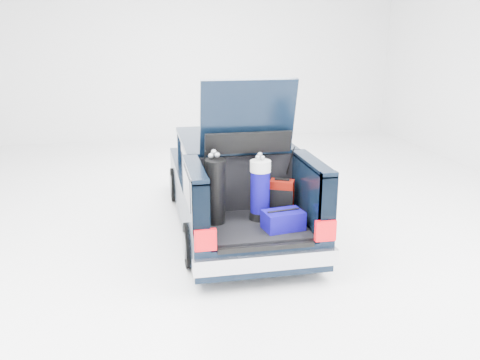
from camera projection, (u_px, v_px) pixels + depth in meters
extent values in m
plane|color=white|center=(234.00, 225.00, 8.30)|extent=(14.00, 14.00, 0.00)
cube|color=black|center=(227.00, 185.00, 8.76)|extent=(1.75, 3.00, 0.70)
cube|color=black|center=(214.00, 167.00, 10.27)|extent=(1.70, 0.30, 0.50)
cube|color=#AFAFB6|center=(213.00, 169.00, 10.42)|extent=(1.72, 0.10, 0.22)
cube|color=black|center=(232.00, 157.00, 8.12)|extent=(1.55, 1.95, 0.54)
cube|color=black|center=(232.00, 139.00, 8.03)|extent=(1.62, 2.05, 0.06)
cube|color=black|center=(254.00, 242.00, 6.79)|extent=(1.75, 1.30, 0.40)
cube|color=black|center=(254.00, 226.00, 6.74)|extent=(1.32, 1.18, 0.05)
cube|color=black|center=(196.00, 202.00, 6.46)|extent=(0.20, 1.30, 0.85)
cube|color=black|center=(312.00, 194.00, 6.75)|extent=(0.20, 1.30, 0.85)
cube|color=black|center=(195.00, 169.00, 6.34)|extent=(0.20, 1.30, 0.06)
cube|color=black|center=(313.00, 163.00, 6.63)|extent=(0.20, 1.30, 0.06)
cube|color=black|center=(245.00, 184.00, 7.19)|extent=(1.36, 0.08, 0.84)
cube|color=#AFAFB6|center=(267.00, 262.00, 6.14)|extent=(1.80, 0.12, 0.20)
cube|color=#BA070E|center=(205.00, 240.00, 5.93)|extent=(0.26, 0.07, 0.26)
cube|color=#BA070E|center=(325.00, 231.00, 6.20)|extent=(0.26, 0.07, 0.26)
cube|color=black|center=(266.00, 247.00, 6.12)|extent=(1.20, 0.06, 0.06)
cube|color=black|center=(248.00, 117.00, 6.75)|extent=(1.28, 0.33, 1.03)
cube|color=black|center=(247.00, 106.00, 6.74)|extent=(0.95, 0.17, 0.54)
cylinder|color=black|center=(176.00, 185.00, 9.42)|extent=(0.20, 0.62, 0.62)
cylinder|color=slate|center=(176.00, 185.00, 9.42)|extent=(0.23, 0.36, 0.36)
cylinder|color=black|center=(262.00, 180.00, 9.72)|extent=(0.20, 0.62, 0.62)
cylinder|color=slate|center=(262.00, 180.00, 9.72)|extent=(0.23, 0.36, 0.36)
cylinder|color=black|center=(192.00, 245.00, 6.79)|extent=(0.20, 0.62, 0.62)
cylinder|color=slate|center=(192.00, 245.00, 6.79)|extent=(0.23, 0.36, 0.36)
cylinder|color=black|center=(309.00, 236.00, 7.09)|extent=(0.20, 0.62, 0.62)
cylinder|color=slate|center=(309.00, 236.00, 7.09)|extent=(0.23, 0.36, 0.36)
cube|color=#660B03|center=(282.00, 198.00, 6.99)|extent=(0.37, 0.32, 0.50)
cube|color=black|center=(282.00, 179.00, 6.91)|extent=(0.20, 0.12, 0.03)
cube|color=black|center=(283.00, 204.00, 6.91)|extent=(0.31, 0.15, 0.38)
cylinder|color=black|center=(215.00, 192.00, 6.65)|extent=(0.34, 0.38, 0.89)
cube|color=white|center=(214.00, 187.00, 6.74)|extent=(0.11, 0.05, 0.31)
sphere|color=#99999E|center=(211.00, 156.00, 6.52)|extent=(0.07, 0.07, 0.07)
sphere|color=#99999E|center=(217.00, 155.00, 6.48)|extent=(0.07, 0.07, 0.07)
cylinder|color=black|center=(260.00, 215.00, 6.90)|extent=(0.32, 0.32, 0.11)
cylinder|color=#0C046E|center=(260.00, 191.00, 6.80)|extent=(0.29, 0.29, 0.59)
cylinder|color=white|center=(260.00, 166.00, 6.70)|extent=(0.32, 0.32, 0.15)
sphere|color=#99999E|center=(263.00, 158.00, 6.69)|extent=(0.07, 0.07, 0.07)
sphere|color=#99999E|center=(260.00, 154.00, 6.70)|extent=(0.07, 0.07, 0.07)
cube|color=#0C046E|center=(283.00, 220.00, 6.54)|extent=(0.55, 0.40, 0.24)
cylinder|color=black|center=(283.00, 210.00, 6.50)|extent=(0.44, 0.09, 0.03)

